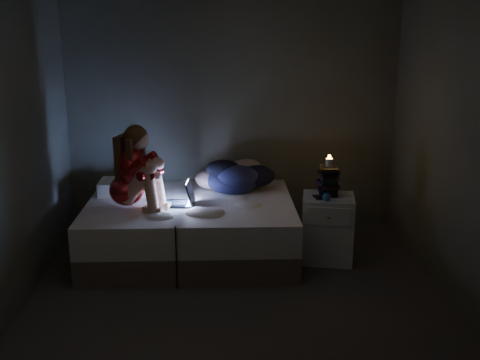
{
  "coord_description": "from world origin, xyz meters",
  "views": [
    {
      "loc": [
        -0.14,
        -4.24,
        2.27
      ],
      "look_at": [
        0.05,
        1.0,
        0.8
      ],
      "focal_mm": 42.14,
      "sensor_mm": 36.0,
      "label": 1
    }
  ],
  "objects_px": {
    "candle": "(329,162)",
    "nightstand": "(327,228)",
    "bed": "(191,228)",
    "woman": "(125,166)",
    "phone": "(319,198)",
    "laptop": "(175,192)"
  },
  "relations": [
    {
      "from": "bed",
      "to": "woman",
      "type": "distance_m",
      "value": 0.92
    },
    {
      "from": "candle",
      "to": "nightstand",
      "type": "bearing_deg",
      "value": -90.45
    },
    {
      "from": "phone",
      "to": "bed",
      "type": "bearing_deg",
      "value": 149.83
    },
    {
      "from": "laptop",
      "to": "nightstand",
      "type": "distance_m",
      "value": 1.53
    },
    {
      "from": "woman",
      "to": "phone",
      "type": "distance_m",
      "value": 1.86
    },
    {
      "from": "nightstand",
      "to": "bed",
      "type": "bearing_deg",
      "value": -178.44
    },
    {
      "from": "woman",
      "to": "laptop",
      "type": "bearing_deg",
      "value": 27.34
    },
    {
      "from": "woman",
      "to": "phone",
      "type": "height_order",
      "value": "woman"
    },
    {
      "from": "bed",
      "to": "nightstand",
      "type": "height_order",
      "value": "nightstand"
    },
    {
      "from": "bed",
      "to": "laptop",
      "type": "height_order",
      "value": "laptop"
    },
    {
      "from": "laptop",
      "to": "phone",
      "type": "height_order",
      "value": "laptop"
    },
    {
      "from": "laptop",
      "to": "bed",
      "type": "bearing_deg",
      "value": 40.44
    },
    {
      "from": "bed",
      "to": "phone",
      "type": "bearing_deg",
      "value": -11.58
    },
    {
      "from": "bed",
      "to": "woman",
      "type": "height_order",
      "value": "woman"
    },
    {
      "from": "candle",
      "to": "phone",
      "type": "height_order",
      "value": "candle"
    },
    {
      "from": "bed",
      "to": "candle",
      "type": "relative_size",
      "value": 25.37
    },
    {
      "from": "laptop",
      "to": "nightstand",
      "type": "relative_size",
      "value": 0.54
    },
    {
      "from": "woman",
      "to": "candle",
      "type": "distance_m",
      "value": 1.94
    },
    {
      "from": "woman",
      "to": "nightstand",
      "type": "bearing_deg",
      "value": 19.2
    },
    {
      "from": "laptop",
      "to": "nightstand",
      "type": "xyz_separation_m",
      "value": [
        1.49,
        -0.09,
        -0.36
      ]
    },
    {
      "from": "bed",
      "to": "candle",
      "type": "distance_m",
      "value": 1.52
    },
    {
      "from": "woman",
      "to": "phone",
      "type": "xyz_separation_m",
      "value": [
        1.83,
        -0.09,
        -0.3
      ]
    }
  ]
}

